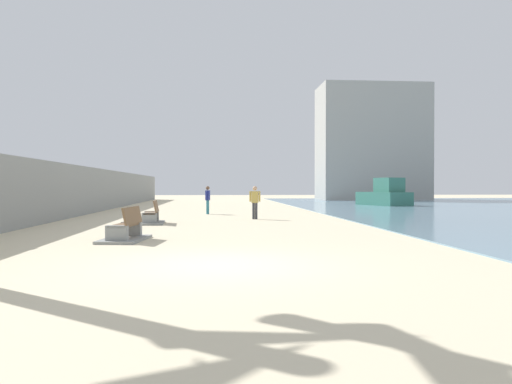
# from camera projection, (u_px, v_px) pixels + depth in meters

# --- Properties ---
(ground_plane) EXTENTS (120.00, 120.00, 0.00)m
(ground_plane) POSITION_uv_depth(u_px,v_px,m) (216.00, 214.00, 27.95)
(ground_plane) COLOR beige
(seawall) EXTENTS (0.80, 64.00, 2.66)m
(seawall) POSITION_uv_depth(u_px,v_px,m) (77.00, 191.00, 27.32)
(seawall) COLOR gray
(seawall) RESTS_ON ground
(bench_near) EXTENTS (1.34, 2.22, 0.98)m
(bench_near) POSITION_uv_depth(u_px,v_px,m) (125.00, 233.00, 14.52)
(bench_near) COLOR gray
(bench_near) RESTS_ON ground
(bench_far) EXTENTS (1.21, 2.16, 0.98)m
(bench_far) POSITION_uv_depth(u_px,v_px,m) (151.00, 218.00, 21.08)
(bench_far) COLOR gray
(bench_far) RESTS_ON ground
(person_walking) EXTENTS (0.53, 0.23, 1.58)m
(person_walking) POSITION_uv_depth(u_px,v_px,m) (255.00, 200.00, 23.91)
(person_walking) COLOR #333338
(person_walking) RESTS_ON ground
(person_standing) EXTENTS (0.27, 0.51, 1.58)m
(person_standing) POSITION_uv_depth(u_px,v_px,m) (208.00, 198.00, 28.25)
(person_standing) COLOR teal
(person_standing) RESTS_ON ground
(boat_far_right) EXTENTS (3.65, 4.92, 2.20)m
(boat_far_right) POSITION_uv_depth(u_px,v_px,m) (385.00, 195.00, 40.20)
(boat_far_right) COLOR #337060
(boat_far_right) RESTS_ON water_bay
(harbor_building) EXTENTS (12.00, 6.00, 12.94)m
(harbor_building) POSITION_uv_depth(u_px,v_px,m) (372.00, 143.00, 57.22)
(harbor_building) COLOR #9E9E99
(harbor_building) RESTS_ON ground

